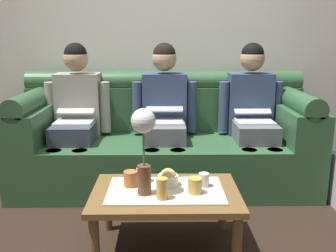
{
  "coord_description": "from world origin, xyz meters",
  "views": [
    {
      "loc": [
        -0.01,
        -1.96,
        1.28
      ],
      "look_at": [
        0.02,
        0.78,
        0.61
      ],
      "focal_mm": 39.74,
      "sensor_mm": 36.0,
      "label": 1
    }
  ],
  "objects_px": {
    "person_middle": "(165,110)",
    "cup_far_center": "(204,180)",
    "cup_far_left": "(143,175)",
    "snack_bowl": "(168,178)",
    "cup_far_right": "(162,189)",
    "cup_near_left": "(195,185)",
    "cup_near_right": "(131,179)",
    "person_right": "(252,110)",
    "person_left": "(76,110)",
    "coffee_table": "(166,199)",
    "flower_vase": "(144,138)",
    "couch": "(165,142)"
  },
  "relations": [
    {
      "from": "person_right",
      "to": "person_left",
      "type": "bearing_deg",
      "value": -180.0
    },
    {
      "from": "flower_vase",
      "to": "person_right",
      "type": "bearing_deg",
      "value": 52.16
    },
    {
      "from": "coffee_table",
      "to": "cup_near_right",
      "type": "height_order",
      "value": "cup_near_right"
    },
    {
      "from": "person_left",
      "to": "cup_near_left",
      "type": "bearing_deg",
      "value": -50.43
    },
    {
      "from": "couch",
      "to": "cup_near_right",
      "type": "relative_size",
      "value": 26.47
    },
    {
      "from": "couch",
      "to": "cup_far_right",
      "type": "bearing_deg",
      "value": -90.96
    },
    {
      "from": "snack_bowl",
      "to": "person_middle",
      "type": "bearing_deg",
      "value": 90.94
    },
    {
      "from": "cup_near_left",
      "to": "cup_far_left",
      "type": "height_order",
      "value": "cup_near_left"
    },
    {
      "from": "couch",
      "to": "cup_near_right",
      "type": "distance_m",
      "value": 1.04
    },
    {
      "from": "snack_bowl",
      "to": "cup_far_right",
      "type": "distance_m",
      "value": 0.2
    },
    {
      "from": "person_right",
      "to": "cup_far_right",
      "type": "distance_m",
      "value": 1.44
    },
    {
      "from": "couch",
      "to": "cup_far_center",
      "type": "distance_m",
      "value": 1.06
    },
    {
      "from": "couch",
      "to": "flower_vase",
      "type": "distance_m",
      "value": 1.19
    },
    {
      "from": "snack_bowl",
      "to": "cup_near_right",
      "type": "bearing_deg",
      "value": -176.51
    },
    {
      "from": "flower_vase",
      "to": "cup_near_left",
      "type": "bearing_deg",
      "value": 1.64
    },
    {
      "from": "cup_far_right",
      "to": "cup_near_left",
      "type": "bearing_deg",
      "value": 21.86
    },
    {
      "from": "person_left",
      "to": "cup_near_right",
      "type": "height_order",
      "value": "person_left"
    },
    {
      "from": "person_right",
      "to": "flower_vase",
      "type": "height_order",
      "value": "person_right"
    },
    {
      "from": "cup_far_left",
      "to": "flower_vase",
      "type": "bearing_deg",
      "value": -84.47
    },
    {
      "from": "person_left",
      "to": "person_right",
      "type": "relative_size",
      "value": 1.0
    },
    {
      "from": "snack_bowl",
      "to": "cup_far_center",
      "type": "relative_size",
      "value": 1.52
    },
    {
      "from": "snack_bowl",
      "to": "cup_far_left",
      "type": "relative_size",
      "value": 1.44
    },
    {
      "from": "coffee_table",
      "to": "flower_vase",
      "type": "bearing_deg",
      "value": -154.87
    },
    {
      "from": "cup_far_center",
      "to": "person_right",
      "type": "bearing_deg",
      "value": 62.97
    },
    {
      "from": "coffee_table",
      "to": "cup_far_center",
      "type": "bearing_deg",
      "value": 11.85
    },
    {
      "from": "cup_far_center",
      "to": "cup_far_left",
      "type": "distance_m",
      "value": 0.38
    },
    {
      "from": "cup_far_center",
      "to": "cup_far_right",
      "type": "xyz_separation_m",
      "value": [
        -0.25,
        -0.17,
        0.02
      ]
    },
    {
      "from": "person_right",
      "to": "cup_near_right",
      "type": "bearing_deg",
      "value": -133.57
    },
    {
      "from": "cup_far_center",
      "to": "cup_far_left",
      "type": "xyz_separation_m",
      "value": [
        -0.37,
        0.08,
        0.0
      ]
    },
    {
      "from": "person_middle",
      "to": "flower_vase",
      "type": "distance_m",
      "value": 1.14
    },
    {
      "from": "snack_bowl",
      "to": "cup_far_center",
      "type": "bearing_deg",
      "value": -5.72
    },
    {
      "from": "person_left",
      "to": "flower_vase",
      "type": "bearing_deg",
      "value": -60.74
    },
    {
      "from": "coffee_table",
      "to": "cup_far_left",
      "type": "bearing_deg",
      "value": 136.61
    },
    {
      "from": "cup_near_right",
      "to": "person_left",
      "type": "bearing_deg",
      "value": 118.19
    },
    {
      "from": "cup_near_left",
      "to": "person_middle",
      "type": "bearing_deg",
      "value": 98.7
    },
    {
      "from": "person_right",
      "to": "flower_vase",
      "type": "distance_m",
      "value": 1.43
    },
    {
      "from": "person_middle",
      "to": "cup_far_left",
      "type": "distance_m",
      "value": 0.98
    },
    {
      "from": "flower_vase",
      "to": "couch",
      "type": "bearing_deg",
      "value": 83.84
    },
    {
      "from": "cup_near_right",
      "to": "couch",
      "type": "bearing_deg",
      "value": 78.32
    },
    {
      "from": "person_left",
      "to": "cup_far_center",
      "type": "xyz_separation_m",
      "value": [
        0.99,
        -1.02,
        -0.23
      ]
    },
    {
      "from": "person_middle",
      "to": "cup_far_left",
      "type": "relative_size",
      "value": 14.08
    },
    {
      "from": "snack_bowl",
      "to": "cup_far_right",
      "type": "xyz_separation_m",
      "value": [
        -0.04,
        -0.2,
        0.02
      ]
    },
    {
      "from": "person_middle",
      "to": "cup_far_center",
      "type": "bearing_deg",
      "value": -77.17
    },
    {
      "from": "couch",
      "to": "cup_far_left",
      "type": "distance_m",
      "value": 0.96
    },
    {
      "from": "cup_near_left",
      "to": "cup_far_center",
      "type": "bearing_deg",
      "value": 57.83
    },
    {
      "from": "person_middle",
      "to": "cup_near_left",
      "type": "relative_size",
      "value": 13.36
    },
    {
      "from": "person_middle",
      "to": "cup_far_center",
      "type": "xyz_separation_m",
      "value": [
        0.23,
        -1.02,
        -0.23
      ]
    },
    {
      "from": "flower_vase",
      "to": "cup_far_center",
      "type": "height_order",
      "value": "flower_vase"
    },
    {
      "from": "cup_near_right",
      "to": "cup_far_center",
      "type": "height_order",
      "value": "cup_near_right"
    },
    {
      "from": "cup_far_center",
      "to": "cup_far_left",
      "type": "relative_size",
      "value": 0.94
    }
  ]
}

